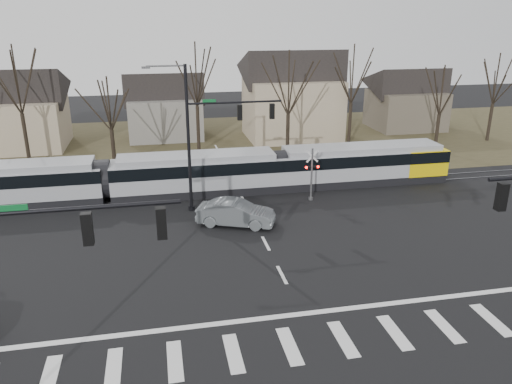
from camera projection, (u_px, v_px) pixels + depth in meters
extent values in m
plane|color=black|center=(292.00, 294.00, 24.98)|extent=(140.00, 140.00, 0.00)
cube|color=#38331E|center=(214.00, 143.00, 54.52)|extent=(140.00, 28.00, 0.01)
cube|color=silver|center=(49.00, 377.00, 19.25)|extent=(0.60, 2.60, 0.01)
cube|color=silver|center=(114.00, 369.00, 19.70)|extent=(0.60, 2.60, 0.01)
cube|color=silver|center=(175.00, 361.00, 20.15)|extent=(0.60, 2.60, 0.01)
cube|color=silver|center=(233.00, 353.00, 20.60)|extent=(0.60, 2.60, 0.01)
cube|color=silver|center=(290.00, 346.00, 21.05)|extent=(0.60, 2.60, 0.01)
cube|color=silver|center=(343.00, 339.00, 21.51)|extent=(0.60, 2.60, 0.01)
cube|color=silver|center=(395.00, 332.00, 21.96)|extent=(0.60, 2.60, 0.01)
cube|color=silver|center=(444.00, 326.00, 22.41)|extent=(0.60, 2.60, 0.01)
cube|color=silver|center=(492.00, 320.00, 22.86)|extent=(0.60, 2.60, 0.01)
cube|color=silver|center=(302.00, 314.00, 23.31)|extent=(28.00, 0.35, 0.01)
cube|color=silver|center=(282.00, 275.00, 26.82)|extent=(0.18, 2.00, 0.01)
cube|color=silver|center=(266.00, 243.00, 30.51)|extent=(0.18, 2.00, 0.01)
cube|color=silver|center=(253.00, 219.00, 34.21)|extent=(0.18, 2.00, 0.01)
cube|color=silver|center=(243.00, 199.00, 37.90)|extent=(0.18, 2.00, 0.01)
cube|color=silver|center=(235.00, 183.00, 41.59)|extent=(0.18, 2.00, 0.01)
cube|color=silver|center=(227.00, 169.00, 45.29)|extent=(0.18, 2.00, 0.01)
cube|color=silver|center=(222.00, 157.00, 48.98)|extent=(0.18, 2.00, 0.01)
cube|color=silver|center=(216.00, 147.00, 52.67)|extent=(0.18, 2.00, 0.01)
cube|color=#59595E|center=(240.00, 194.00, 38.91)|extent=(90.00, 0.12, 0.06)
cube|color=#59595E|center=(237.00, 188.00, 40.20)|extent=(90.00, 0.12, 0.06)
cube|color=gray|center=(2.00, 186.00, 35.97)|extent=(14.07, 3.03, 3.16)
cube|color=black|center=(0.00, 177.00, 35.75)|extent=(14.09, 3.07, 0.92)
cube|color=gray|center=(197.00, 174.00, 38.61)|extent=(12.99, 3.03, 3.16)
cube|color=black|center=(197.00, 166.00, 38.40)|extent=(13.01, 3.07, 0.92)
cube|color=gray|center=(361.00, 164.00, 41.16)|extent=(14.07, 3.03, 3.16)
cube|color=black|center=(362.00, 157.00, 40.94)|extent=(14.09, 3.07, 0.92)
cube|color=yellow|center=(420.00, 159.00, 42.12)|extent=(3.46, 3.10, 2.11)
imported|color=slate|center=(236.00, 213.00, 32.95)|extent=(5.29, 6.34, 1.69)
cylinder|color=black|center=(74.00, 209.00, 15.25)|extent=(6.50, 0.14, 0.14)
cube|color=#0C5926|center=(12.00, 208.00, 14.87)|extent=(0.90, 0.03, 0.22)
cube|color=black|center=(87.00, 229.00, 15.54)|extent=(0.32, 0.32, 1.05)
sphere|color=#FF0C07|center=(86.00, 219.00, 15.43)|extent=(0.22, 0.22, 0.22)
cube|color=black|center=(161.00, 223.00, 15.97)|extent=(0.32, 0.32, 1.05)
sphere|color=#FF0C07|center=(161.00, 214.00, 15.86)|extent=(0.22, 0.22, 0.22)
cube|color=black|center=(502.00, 197.00, 18.28)|extent=(0.32, 0.32, 1.05)
sphere|color=#FF0C07|center=(503.00, 188.00, 18.17)|extent=(0.22, 0.22, 0.22)
cylinder|color=black|center=(189.00, 141.00, 34.06)|extent=(0.22, 0.22, 10.20)
cylinder|color=black|center=(192.00, 208.00, 35.72)|extent=(0.44, 0.44, 0.30)
cylinder|color=black|center=(235.00, 102.00, 33.83)|extent=(6.50, 0.14, 0.14)
cube|color=#0C5926|center=(209.00, 101.00, 33.45)|extent=(0.90, 0.03, 0.22)
cube|color=black|center=(240.00, 112.00, 34.13)|extent=(0.32, 0.32, 1.05)
sphere|color=#FF0C07|center=(240.00, 108.00, 34.02)|extent=(0.22, 0.22, 0.22)
cube|color=black|center=(272.00, 111.00, 34.55)|extent=(0.32, 0.32, 1.05)
sphere|color=#FF0C07|center=(272.00, 106.00, 34.44)|extent=(0.22, 0.22, 0.22)
cube|color=#59595B|center=(146.00, 68.00, 31.94)|extent=(0.55, 0.22, 0.14)
cylinder|color=#59595B|center=(312.00, 175.00, 37.06)|extent=(0.14, 0.14, 4.00)
cylinder|color=#59595B|center=(311.00, 198.00, 37.70)|extent=(0.36, 0.36, 0.20)
cube|color=silver|center=(312.00, 156.00, 36.60)|extent=(0.95, 0.04, 0.95)
cube|color=silver|center=(312.00, 156.00, 36.60)|extent=(0.95, 0.04, 0.95)
cube|color=black|center=(312.00, 167.00, 36.86)|extent=(1.00, 0.10, 0.12)
sphere|color=#FF0C07|center=(306.00, 167.00, 36.71)|extent=(0.18, 0.18, 0.18)
sphere|color=#FF0C07|center=(318.00, 167.00, 36.87)|extent=(0.18, 0.18, 0.18)
cube|color=tan|center=(20.00, 124.00, 51.77)|extent=(9.00, 8.00, 5.00)
cube|color=slate|center=(165.00, 117.00, 56.52)|extent=(8.00, 7.00, 4.50)
cube|color=tan|center=(292.00, 109.00, 56.05)|extent=(10.00, 8.00, 6.50)
cube|color=brown|center=(405.00, 110.00, 61.05)|extent=(8.00, 7.00, 4.50)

